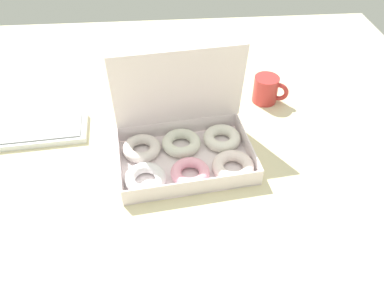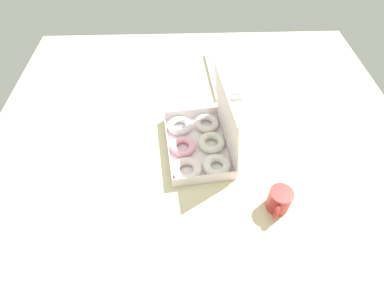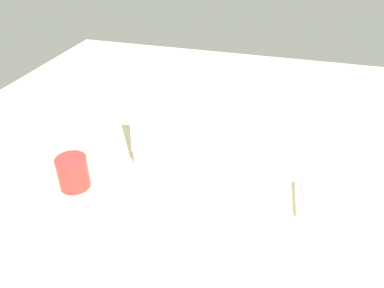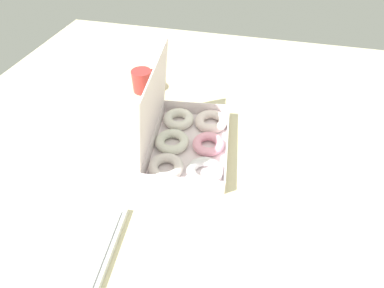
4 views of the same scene
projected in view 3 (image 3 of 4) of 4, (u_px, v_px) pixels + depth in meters
ground_plane at (203, 154)px, 113.90cm from camera, size 180.00×180.00×2.00cm
donut_box at (200, 141)px, 111.89cm from camera, size 38.97×28.90×29.01cm
keyboard at (376, 207)px, 91.11cm from camera, size 39.29×15.90×2.20cm
coffee_mug at (72, 172)px, 97.39cm from camera, size 11.10×7.97×8.84cm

